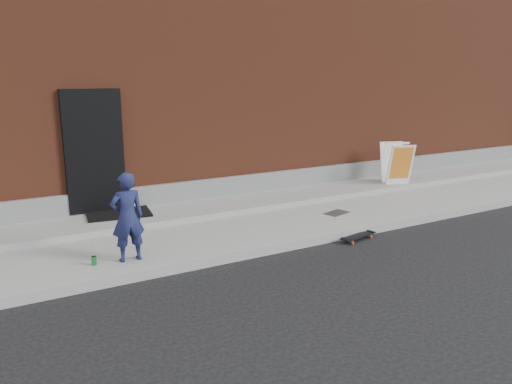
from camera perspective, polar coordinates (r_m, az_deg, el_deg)
ground at (r=8.24m, az=5.38°, el=-6.42°), size 80.00×80.00×0.00m
sidewalk at (r=9.42m, az=0.17°, el=-3.33°), size 20.00×3.00×0.15m
apron at (r=10.15m, az=-2.35°, el=-1.38°), size 20.00×1.20×0.10m
building at (r=14.07m, az=-11.24°, el=11.95°), size 20.00×8.10×5.00m
child at (r=7.32m, az=-14.49°, el=-2.80°), size 0.48×0.31×1.30m
skateboard at (r=8.76m, az=11.61°, el=-4.97°), size 0.76×0.33×0.08m
pizza_sign at (r=12.19m, az=15.79°, el=3.20°), size 0.77×0.84×0.98m
soda_can at (r=7.45m, az=-18.03°, el=-7.48°), size 0.09×0.09×0.13m
doormat at (r=9.63m, az=-15.46°, el=-2.28°), size 1.25×1.06×0.03m
utility_plate at (r=9.79m, az=9.22°, el=-2.37°), size 0.53×0.41×0.01m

